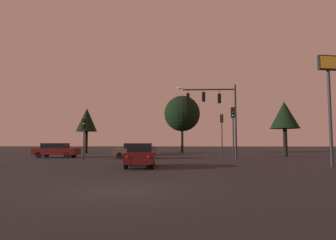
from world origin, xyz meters
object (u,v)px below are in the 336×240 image
(traffic_light_corner_right, at_px, (222,127))
(car_far_lane, at_px, (144,149))
(car_nearside_lane, at_px, (141,155))
(tree_left_far, at_px, (87,120))
(car_crossing_right, at_px, (56,150))
(traffic_signal_mast_arm, at_px, (217,106))
(tree_behind_sign, at_px, (182,114))
(car_crossing_left, at_px, (135,151))
(traffic_light_median, at_px, (233,123))
(traffic_light_corner_left, at_px, (84,131))
(store_sign_illuminated, at_px, (329,85))
(tree_center_horizon, at_px, (284,115))

(traffic_light_corner_right, relative_size, car_far_lane, 1.07)
(car_nearside_lane, bearing_deg, tree_left_far, 116.23)
(car_crossing_right, bearing_deg, traffic_signal_mast_arm, -9.50)
(tree_behind_sign, bearing_deg, car_crossing_left, -106.61)
(traffic_light_median, xyz_separation_m, tree_behind_sign, (-4.41, 19.41, 2.77))
(traffic_light_corner_left, height_order, car_nearside_lane, traffic_light_corner_left)
(car_crossing_right, xyz_separation_m, tree_left_far, (-0.53, 11.19, 4.04))
(traffic_signal_mast_arm, distance_m, traffic_light_corner_left, 12.61)
(car_crossing_left, distance_m, car_crossing_right, 8.75)
(traffic_light_corner_right, height_order, store_sign_illuminated, store_sign_illuminated)
(car_far_lane, bearing_deg, tree_left_far, 153.90)
(store_sign_illuminated, relative_size, tree_left_far, 1.14)
(traffic_light_corner_left, relative_size, tree_center_horizon, 0.60)
(traffic_light_median, bearing_deg, car_far_lane, 128.53)
(car_far_lane, height_order, tree_center_horizon, tree_center_horizon)
(traffic_light_corner_left, bearing_deg, car_nearside_lane, -49.63)
(traffic_light_median, xyz_separation_m, car_crossing_right, (-17.77, 4.93, -2.48))
(traffic_light_corner_left, relative_size, car_crossing_right, 0.80)
(tree_center_horizon, bearing_deg, car_crossing_left, -164.30)
(traffic_signal_mast_arm, distance_m, car_crossing_right, 17.43)
(traffic_light_median, bearing_deg, tree_center_horizon, 48.46)
(traffic_light_corner_right, height_order, traffic_light_median, traffic_light_corner_right)
(traffic_light_corner_left, height_order, tree_left_far, tree_left_far)
(traffic_light_corner_right, bearing_deg, tree_center_horizon, 10.77)
(car_crossing_right, bearing_deg, car_far_lane, 38.89)
(traffic_light_corner_left, bearing_deg, tree_center_horizon, 19.64)
(store_sign_illuminated, bearing_deg, car_crossing_right, 155.83)
(tree_left_far, bearing_deg, store_sign_illuminated, -42.27)
(traffic_signal_mast_arm, relative_size, tree_behind_sign, 0.80)
(traffic_light_corner_left, bearing_deg, car_crossing_right, 136.65)
(traffic_light_corner_left, relative_size, tree_behind_sign, 0.43)
(traffic_signal_mast_arm, relative_size, store_sign_illuminated, 0.95)
(tree_left_far, bearing_deg, car_far_lane, -26.10)
(store_sign_illuminated, bearing_deg, traffic_light_corner_left, 161.51)
(traffic_signal_mast_arm, relative_size, car_crossing_left, 1.70)
(car_nearside_lane, distance_m, tree_left_far, 25.66)
(traffic_light_corner_right, distance_m, store_sign_illuminated, 13.66)
(car_far_lane, xyz_separation_m, tree_behind_sign, (4.93, 7.68, 5.26))
(car_far_lane, distance_m, tree_center_horizon, 17.41)
(traffic_light_median, relative_size, tree_center_horizon, 0.74)
(tree_left_far, bearing_deg, tree_center_horizon, -17.25)
(traffic_light_corner_right, height_order, tree_left_far, tree_left_far)
(traffic_light_corner_left, bearing_deg, tree_left_far, 107.72)
(tree_left_far, distance_m, tree_center_horizon, 26.76)
(store_sign_illuminated, bearing_deg, car_nearside_lane, -175.02)
(traffic_light_corner_left, bearing_deg, store_sign_illuminated, -18.49)
(car_far_lane, bearing_deg, car_crossing_right, -141.11)
(traffic_light_corner_left, distance_m, traffic_light_median, 13.45)
(car_nearside_lane, xyz_separation_m, car_far_lane, (-2.24, 18.34, 0.00))
(car_crossing_right, distance_m, tree_center_horizon, 25.54)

